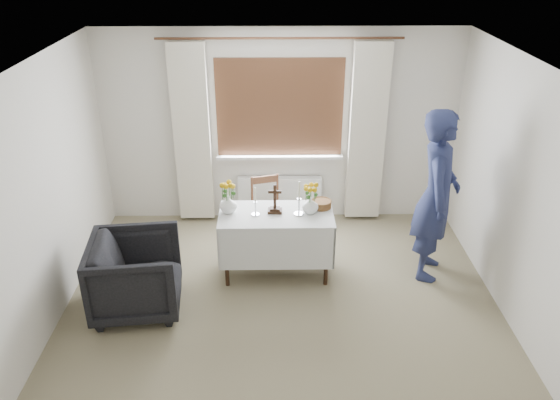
{
  "coord_description": "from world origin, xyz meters",
  "views": [
    {
      "loc": [
        -0.09,
        -4.07,
        3.55
      ],
      "look_at": [
        -0.02,
        0.92,
        1.03
      ],
      "focal_mm": 35.0,
      "sensor_mm": 36.0,
      "label": 1
    }
  ],
  "objects_px": {
    "wooden_chair": "(268,211)",
    "wooden_cross": "(275,199)",
    "person": "(436,196)",
    "armchair": "(136,275)",
    "flower_vase_right": "(310,205)",
    "flower_vase_left": "(228,204)",
    "altar_table": "(276,244)"
  },
  "relations": [
    {
      "from": "person",
      "to": "wooden_chair",
      "type": "bearing_deg",
      "value": 85.11
    },
    {
      "from": "wooden_chair",
      "to": "flower_vase_right",
      "type": "bearing_deg",
      "value": -71.78
    },
    {
      "from": "flower_vase_left",
      "to": "flower_vase_right",
      "type": "relative_size",
      "value": 1.06
    },
    {
      "from": "person",
      "to": "wooden_cross",
      "type": "height_order",
      "value": "person"
    },
    {
      "from": "armchair",
      "to": "flower_vase_right",
      "type": "xyz_separation_m",
      "value": [
        1.78,
        0.63,
        0.45
      ]
    },
    {
      "from": "wooden_cross",
      "to": "flower_vase_right",
      "type": "bearing_deg",
      "value": 0.59
    },
    {
      "from": "wooden_chair",
      "to": "flower_vase_left",
      "type": "relative_size",
      "value": 4.18
    },
    {
      "from": "wooden_cross",
      "to": "altar_table",
      "type": "bearing_deg",
      "value": -64.05
    },
    {
      "from": "armchair",
      "to": "flower_vase_right",
      "type": "bearing_deg",
      "value": -76.64
    },
    {
      "from": "altar_table",
      "to": "armchair",
      "type": "relative_size",
      "value": 1.41
    },
    {
      "from": "armchair",
      "to": "person",
      "type": "distance_m",
      "value": 3.25
    },
    {
      "from": "wooden_chair",
      "to": "person",
      "type": "height_order",
      "value": "person"
    },
    {
      "from": "altar_table",
      "to": "person",
      "type": "xyz_separation_m",
      "value": [
        1.72,
        0.01,
        0.58
      ]
    },
    {
      "from": "altar_table",
      "to": "wooden_cross",
      "type": "height_order",
      "value": "wooden_cross"
    },
    {
      "from": "person",
      "to": "flower_vase_right",
      "type": "height_order",
      "value": "person"
    },
    {
      "from": "wooden_chair",
      "to": "flower_vase_left",
      "type": "bearing_deg",
      "value": -137.05
    },
    {
      "from": "wooden_chair",
      "to": "armchair",
      "type": "height_order",
      "value": "wooden_chair"
    },
    {
      "from": "wooden_chair",
      "to": "person",
      "type": "distance_m",
      "value": 2.02
    },
    {
      "from": "armchair",
      "to": "flower_vase_left",
      "type": "xyz_separation_m",
      "value": [
        0.9,
        0.66,
        0.46
      ]
    },
    {
      "from": "wooden_chair",
      "to": "armchair",
      "type": "xyz_separation_m",
      "value": [
        -1.33,
        -1.33,
        -0.01
      ]
    },
    {
      "from": "wooden_chair",
      "to": "person",
      "type": "xyz_separation_m",
      "value": [
        1.81,
        -0.71,
        0.55
      ]
    },
    {
      "from": "wooden_cross",
      "to": "flower_vase_left",
      "type": "bearing_deg",
      "value": -178.2
    },
    {
      "from": "altar_table",
      "to": "flower_vase_left",
      "type": "bearing_deg",
      "value": 175.37
    },
    {
      "from": "wooden_cross",
      "to": "flower_vase_left",
      "type": "distance_m",
      "value": 0.51
    },
    {
      "from": "armchair",
      "to": "flower_vase_left",
      "type": "height_order",
      "value": "flower_vase_left"
    },
    {
      "from": "flower_vase_right",
      "to": "person",
      "type": "bearing_deg",
      "value": -0.19
    },
    {
      "from": "altar_table",
      "to": "wooden_chair",
      "type": "bearing_deg",
      "value": 97.27
    },
    {
      "from": "wooden_chair",
      "to": "wooden_cross",
      "type": "height_order",
      "value": "wooden_cross"
    },
    {
      "from": "flower_vase_right",
      "to": "wooden_cross",
      "type": "bearing_deg",
      "value": 177.59
    },
    {
      "from": "altar_table",
      "to": "person",
      "type": "relative_size",
      "value": 0.65
    },
    {
      "from": "altar_table",
      "to": "flower_vase_left",
      "type": "distance_m",
      "value": 0.71
    },
    {
      "from": "armchair",
      "to": "wooden_chair",
      "type": "bearing_deg",
      "value": -50.93
    }
  ]
}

